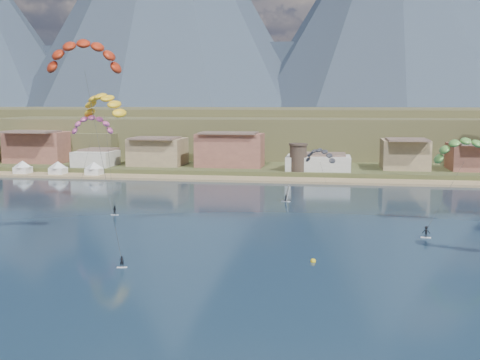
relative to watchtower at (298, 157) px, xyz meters
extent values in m
plane|color=#0D1D31|center=(-5.00, -114.00, -6.37)|extent=(2400.00, 2400.00, 0.00)
cube|color=tan|center=(-5.00, -8.00, -6.12)|extent=(2200.00, 12.00, 0.90)
cube|color=brown|center=(-5.00, 446.00, -6.37)|extent=(2200.00, 900.00, 4.00)
cube|color=brown|center=(35.00, 106.00, 3.13)|extent=(320.00, 150.00, 15.00)
cube|color=brown|center=(-45.00, 146.00, 4.63)|extent=(380.00, 170.00, 18.00)
cube|color=#293644|center=(-5.00, 786.00, 50.63)|extent=(2000.00, 200.00, 110.00)
cylinder|color=#47382D|center=(0.00, 0.00, -0.37)|extent=(5.20, 5.20, 8.00)
cylinder|color=#47382D|center=(0.00, 0.00, 3.93)|extent=(5.82, 5.82, 0.60)
cube|color=white|center=(-87.00, -8.00, -4.67)|extent=(4.50, 4.50, 2.00)
pyramid|color=white|center=(-87.00, -8.00, -1.67)|extent=(6.40, 6.40, 2.00)
cube|color=white|center=(-75.00, -8.00, -4.67)|extent=(4.50, 4.50, 2.00)
pyramid|color=white|center=(-75.00, -8.00, -1.67)|extent=(6.40, 6.40, 2.00)
cube|color=white|center=(-63.00, -8.00, -4.67)|extent=(4.50, 4.50, 2.00)
pyramid|color=white|center=(-63.00, -8.00, -1.67)|extent=(6.40, 6.40, 2.00)
cube|color=silver|center=(-18.52, -102.46, -6.32)|extent=(1.47, 0.74, 0.09)
imported|color=black|center=(-18.52, -102.46, -5.46)|extent=(0.67, 0.52, 1.63)
cylinder|color=#262626|center=(-22.97, -97.52, 8.06)|extent=(0.05, 0.05, 29.92)
cube|color=silver|center=(-33.70, -66.15, -6.32)|extent=(1.63, 0.58, 0.11)
imported|color=black|center=(-33.70, -66.15, -5.34)|extent=(0.94, 0.75, 1.84)
cylinder|color=#262626|center=(-37.77, -58.13, 4.29)|extent=(0.05, 0.05, 26.14)
cube|color=silver|center=(26.47, -76.98, -6.31)|extent=(1.76, 0.78, 0.11)
imported|color=black|center=(26.47, -76.98, -5.28)|extent=(1.36, 0.92, 1.95)
cylinder|color=#262626|center=(30.54, -71.10, 0.27)|extent=(0.05, 0.05, 17.92)
cylinder|color=#262626|center=(-45.78, -51.99, 1.75)|extent=(0.04, 0.04, 17.57)
cylinder|color=#262626|center=(7.35, -36.24, -2.10)|extent=(0.04, 0.04, 11.27)
cube|color=silver|center=(-0.16, -44.17, -6.32)|extent=(2.20, 1.40, 0.11)
imported|color=black|center=(-0.16, -44.17, -5.50)|extent=(0.88, 0.74, 1.53)
cube|color=white|center=(0.19, -44.17, -4.40)|extent=(1.66, 2.45, 3.65)
sphere|color=yellow|center=(7.90, -95.33, -6.23)|extent=(0.80, 0.80, 0.80)
camera|label=1|loc=(10.26, -177.43, 16.56)|focal=43.23mm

